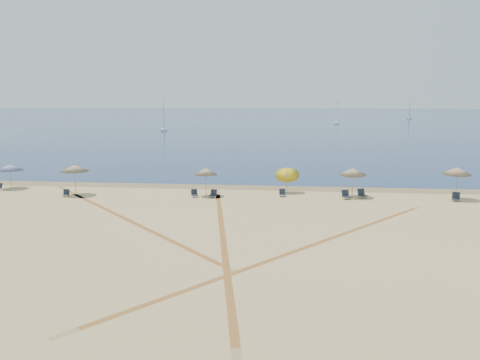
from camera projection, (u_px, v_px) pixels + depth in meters
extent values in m
plane|color=tan|center=(191.00, 280.00, 22.29)|extent=(160.00, 160.00, 0.00)
plane|color=#0C2151|center=(286.00, 116.00, 243.10)|extent=(500.00, 500.00, 0.00)
plane|color=olive|center=(245.00, 187.00, 45.84)|extent=(500.00, 500.00, 0.00)
cylinder|color=gray|center=(10.00, 177.00, 45.06)|extent=(0.05, 0.05, 2.06)
cone|color=white|center=(10.00, 167.00, 44.92)|extent=(2.32, 2.32, 0.55)
sphere|color=gray|center=(9.00, 164.00, 44.87)|extent=(0.08, 0.08, 0.08)
cylinder|color=gray|center=(75.00, 181.00, 41.98)|extent=(0.05, 0.05, 2.42)
cone|color=beige|center=(75.00, 168.00, 41.81)|extent=(2.35, 2.35, 0.55)
sphere|color=gray|center=(74.00, 165.00, 41.76)|extent=(0.08, 0.08, 0.08)
cylinder|color=gray|center=(206.00, 183.00, 41.59)|extent=(0.05, 0.05, 2.21)
cone|color=beige|center=(206.00, 171.00, 41.44)|extent=(1.95, 1.95, 0.55)
sphere|color=gray|center=(206.00, 168.00, 41.39)|extent=(0.08, 0.08, 0.08)
cylinder|color=gray|center=(287.00, 183.00, 42.50)|extent=(0.05, 1.09, 1.93)
cone|color=gold|center=(287.00, 172.00, 42.82)|extent=(2.12, 2.12, 1.50)
sphere|color=gray|center=(287.00, 169.00, 42.77)|extent=(0.08, 0.08, 0.08)
cylinder|color=gray|center=(352.00, 183.00, 41.07)|extent=(0.05, 0.23, 2.27)
cone|color=beige|center=(353.00, 171.00, 40.99)|extent=(2.19, 2.22, 0.72)
sphere|color=gray|center=(353.00, 168.00, 40.94)|extent=(0.08, 0.08, 0.08)
cylinder|color=gray|center=(457.00, 184.00, 40.06)|extent=(0.05, 0.23, 2.46)
cone|color=beige|center=(457.00, 171.00, 39.96)|extent=(2.21, 2.24, 0.71)
sphere|color=gray|center=(457.00, 167.00, 39.92)|extent=(0.08, 0.08, 0.08)
cube|color=black|center=(0.00, 185.00, 44.51)|extent=(0.52, 0.34, 0.44)
cube|color=black|center=(66.00, 195.00, 41.26)|extent=(0.61, 0.61, 0.04)
cube|color=black|center=(66.00, 192.00, 41.45)|extent=(0.52, 0.32, 0.44)
cylinder|color=#A5A5AD|center=(63.00, 196.00, 41.06)|extent=(0.02, 0.02, 0.16)
cylinder|color=#A5A5AD|center=(68.00, 196.00, 41.13)|extent=(0.02, 0.02, 0.16)
cube|color=black|center=(195.00, 195.00, 41.10)|extent=(0.68, 0.68, 0.05)
cube|color=black|center=(194.00, 192.00, 41.31)|extent=(0.55, 0.38, 0.46)
cylinder|color=#A5A5AD|center=(192.00, 197.00, 40.87)|extent=(0.02, 0.02, 0.17)
cylinder|color=#A5A5AD|center=(197.00, 196.00, 40.99)|extent=(0.02, 0.02, 0.17)
cube|color=black|center=(213.00, 196.00, 40.82)|extent=(0.66, 0.66, 0.05)
cube|color=black|center=(214.00, 192.00, 41.03)|extent=(0.57, 0.32, 0.48)
cylinder|color=#A5A5AD|center=(210.00, 197.00, 40.72)|extent=(0.02, 0.02, 0.18)
cylinder|color=#A5A5AD|center=(215.00, 197.00, 40.57)|extent=(0.02, 0.02, 0.18)
cube|color=black|center=(283.00, 195.00, 41.33)|extent=(0.57, 0.57, 0.05)
cube|color=black|center=(282.00, 191.00, 41.54)|extent=(0.53, 0.25, 0.46)
cylinder|color=#A5A5AD|center=(280.00, 196.00, 41.16)|extent=(0.02, 0.02, 0.17)
cylinder|color=#A5A5AD|center=(285.00, 196.00, 41.17)|extent=(0.02, 0.02, 0.17)
cube|color=black|center=(347.00, 197.00, 40.25)|extent=(0.76, 0.76, 0.05)
cube|color=black|center=(345.00, 193.00, 40.49)|extent=(0.63, 0.41, 0.53)
cylinder|color=#A5A5AD|center=(344.00, 199.00, 40.00)|extent=(0.03, 0.03, 0.19)
cylinder|color=#A5A5AD|center=(350.00, 198.00, 40.11)|extent=(0.03, 0.03, 0.19)
cube|color=black|center=(363.00, 196.00, 40.73)|extent=(0.81, 0.81, 0.06)
cube|color=black|center=(361.00, 192.00, 40.97)|extent=(0.65, 0.46, 0.54)
cylinder|color=#A5A5AD|center=(361.00, 198.00, 40.45)|extent=(0.03, 0.03, 0.20)
cylinder|color=#A5A5AD|center=(366.00, 197.00, 40.61)|extent=(0.03, 0.03, 0.20)
cube|color=black|center=(456.00, 199.00, 39.38)|extent=(0.73, 0.73, 0.05)
cube|color=black|center=(456.00, 195.00, 39.60)|extent=(0.62, 0.38, 0.52)
cylinder|color=#A5A5AD|center=(453.00, 201.00, 39.28)|extent=(0.03, 0.03, 0.19)
cylinder|color=#A5A5AD|center=(460.00, 201.00, 39.10)|extent=(0.03, 0.03, 0.19)
cube|color=white|center=(409.00, 118.00, 204.04)|extent=(3.10, 5.60, 0.59)
cylinder|color=gray|center=(410.00, 109.00, 203.43)|extent=(0.12, 0.12, 7.92)
cube|color=white|center=(337.00, 123.00, 163.80)|extent=(1.73, 5.47, 0.59)
cylinder|color=gray|center=(337.00, 111.00, 163.19)|extent=(0.12, 0.12, 7.85)
cube|color=white|center=(164.00, 130.00, 127.92)|extent=(2.10, 5.03, 0.53)
cylinder|color=gray|center=(164.00, 116.00, 127.37)|extent=(0.11, 0.11, 7.11)
plane|color=tan|center=(223.00, 239.00, 28.85)|extent=(32.43, 32.43, 0.00)
plane|color=tan|center=(222.00, 234.00, 29.94)|extent=(32.43, 32.43, 0.00)
plane|color=tan|center=(300.00, 250.00, 26.76)|extent=(39.23, 39.23, 0.00)
plane|color=tan|center=(312.00, 245.00, 27.55)|extent=(39.23, 39.23, 0.00)
plane|color=tan|center=(119.00, 216.00, 34.53)|extent=(39.53, 39.53, 0.00)
plane|color=tan|center=(113.00, 213.00, 35.42)|extent=(39.53, 39.53, 0.00)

